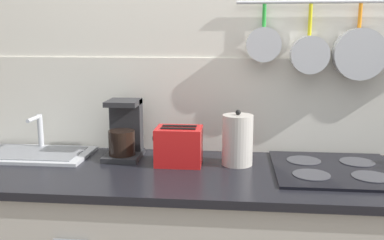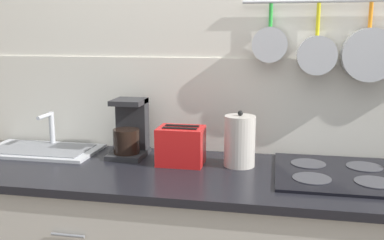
{
  "view_description": "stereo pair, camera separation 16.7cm",
  "coord_description": "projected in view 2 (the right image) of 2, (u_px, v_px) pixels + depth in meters",
  "views": [
    {
      "loc": [
        -0.08,
        -1.8,
        1.48
      ],
      "look_at": [
        -0.26,
        0.0,
        1.12
      ],
      "focal_mm": 40.0,
      "sensor_mm": 36.0,
      "label": 1
    },
    {
      "loc": [
        0.09,
        -1.77,
        1.48
      ],
      "look_at": [
        -0.26,
        0.0,
        1.12
      ],
      "focal_mm": 40.0,
      "sensor_mm": 36.0,
      "label": 2
    }
  ],
  "objects": [
    {
      "name": "wall_back",
      "position": [
        258.0,
        77.0,
        2.12
      ],
      "size": [
        7.2,
        0.15,
        2.6
      ],
      "color": "silver",
      "rests_on": "ground_plane"
    },
    {
      "name": "kettle",
      "position": [
        240.0,
        141.0,
        1.94
      ],
      "size": [
        0.14,
        0.14,
        0.26
      ],
      "color": "beige",
      "rests_on": "countertop"
    },
    {
      "name": "countertop",
      "position": [
        251.0,
        178.0,
        1.84
      ],
      "size": [
        2.81,
        0.67,
        0.03
      ],
      "color": "black",
      "rests_on": "cabinet_base"
    },
    {
      "name": "cooktop",
      "position": [
        339.0,
        174.0,
        1.82
      ],
      "size": [
        0.54,
        0.52,
        0.01
      ],
      "color": "black",
      "rests_on": "countertop"
    },
    {
      "name": "toaster",
      "position": [
        181.0,
        146.0,
        1.97
      ],
      "size": [
        0.23,
        0.16,
        0.18
      ],
      "color": "red",
      "rests_on": "countertop"
    },
    {
      "name": "sink_basin",
      "position": [
        42.0,
        149.0,
        2.19
      ],
      "size": [
        0.58,
        0.32,
        0.19
      ],
      "color": "#B7BABF",
      "rests_on": "countertop"
    },
    {
      "name": "coffee_maker",
      "position": [
        130.0,
        132.0,
        2.12
      ],
      "size": [
        0.17,
        0.22,
        0.28
      ],
      "color": "#262628",
      "rests_on": "countertop"
    }
  ]
}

